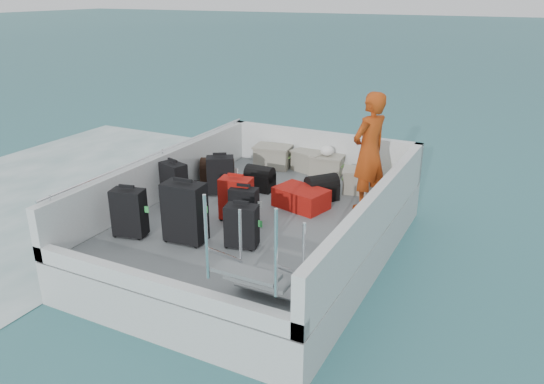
{
  "coord_description": "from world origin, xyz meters",
  "views": [
    {
      "loc": [
        3.4,
        -6.33,
        3.74
      ],
      "look_at": [
        0.18,
        0.04,
        1.0
      ],
      "focal_mm": 35.0,
      "sensor_mm": 36.0,
      "label": 1
    }
  ],
  "objects_px": {
    "suitcase_0": "(129,213)",
    "passenger": "(369,152)",
    "suitcase_5": "(236,199)",
    "crate_0": "(273,157)",
    "suitcase_2": "(220,176)",
    "suitcase_8": "(301,198)",
    "crate_1": "(309,162)",
    "crate_3": "(362,182)",
    "suitcase_3": "(185,213)",
    "suitcase_6": "(242,227)",
    "suitcase_7": "(244,207)",
    "crate_2": "(327,166)",
    "suitcase_1": "(174,183)"
  },
  "relations": [
    {
      "from": "suitcase_3",
      "to": "suitcase_8",
      "type": "bearing_deg",
      "value": 59.41
    },
    {
      "from": "suitcase_1",
      "to": "crate_0",
      "type": "xyz_separation_m",
      "value": [
        0.58,
        2.25,
        -0.13
      ]
    },
    {
      "from": "crate_3",
      "to": "suitcase_2",
      "type": "bearing_deg",
      "value": -151.22
    },
    {
      "from": "suitcase_8",
      "to": "passenger",
      "type": "relative_size",
      "value": 0.44
    },
    {
      "from": "suitcase_3",
      "to": "crate_0",
      "type": "bearing_deg",
      "value": 92.66
    },
    {
      "from": "suitcase_2",
      "to": "passenger",
      "type": "distance_m",
      "value": 2.4
    },
    {
      "from": "crate_0",
      "to": "crate_2",
      "type": "bearing_deg",
      "value": 2.09
    },
    {
      "from": "crate_2",
      "to": "crate_3",
      "type": "xyz_separation_m",
      "value": [
        0.83,
        -0.54,
        0.01
      ]
    },
    {
      "from": "suitcase_0",
      "to": "crate_2",
      "type": "distance_m",
      "value": 3.83
    },
    {
      "from": "crate_1",
      "to": "suitcase_7",
      "type": "bearing_deg",
      "value": -87.5
    },
    {
      "from": "passenger",
      "to": "suitcase_8",
      "type": "bearing_deg",
      "value": -39.91
    },
    {
      "from": "suitcase_2",
      "to": "suitcase_3",
      "type": "bearing_deg",
      "value": -104.2
    },
    {
      "from": "suitcase_7",
      "to": "suitcase_6",
      "type": "bearing_deg",
      "value": -72.82
    },
    {
      "from": "suitcase_6",
      "to": "passenger",
      "type": "xyz_separation_m",
      "value": [
        1.02,
        2.0,
        0.6
      ]
    },
    {
      "from": "crate_1",
      "to": "passenger",
      "type": "xyz_separation_m",
      "value": [
        1.45,
        -1.22,
        0.71
      ]
    },
    {
      "from": "suitcase_0",
      "to": "crate_1",
      "type": "relative_size",
      "value": 1.16
    },
    {
      "from": "suitcase_7",
      "to": "crate_2",
      "type": "distance_m",
      "value": 2.55
    },
    {
      "from": "suitcase_7",
      "to": "suitcase_5",
      "type": "bearing_deg",
      "value": 139.38
    },
    {
      "from": "suitcase_0",
      "to": "suitcase_2",
      "type": "relative_size",
      "value": 1.07
    },
    {
      "from": "suitcase_2",
      "to": "suitcase_8",
      "type": "height_order",
      "value": "suitcase_2"
    },
    {
      "from": "suitcase_1",
      "to": "crate_0",
      "type": "height_order",
      "value": "suitcase_1"
    },
    {
      "from": "suitcase_2",
      "to": "suitcase_7",
      "type": "xyz_separation_m",
      "value": [
        0.94,
        -0.89,
        -0.04
      ]
    },
    {
      "from": "suitcase_2",
      "to": "suitcase_3",
      "type": "height_order",
      "value": "suitcase_3"
    },
    {
      "from": "suitcase_2",
      "to": "suitcase_8",
      "type": "relative_size",
      "value": 0.81
    },
    {
      "from": "crate_3",
      "to": "suitcase_0",
      "type": "bearing_deg",
      "value": -126.84
    },
    {
      "from": "crate_1",
      "to": "suitcase_1",
      "type": "bearing_deg",
      "value": -118.35
    },
    {
      "from": "crate_0",
      "to": "suitcase_1",
      "type": "bearing_deg",
      "value": -104.37
    },
    {
      "from": "suitcase_5",
      "to": "crate_0",
      "type": "distance_m",
      "value": 2.47
    },
    {
      "from": "suitcase_0",
      "to": "passenger",
      "type": "bearing_deg",
      "value": 30.13
    },
    {
      "from": "suitcase_5",
      "to": "crate_2",
      "type": "relative_size",
      "value": 1.15
    },
    {
      "from": "suitcase_0",
      "to": "suitcase_1",
      "type": "height_order",
      "value": "suitcase_0"
    },
    {
      "from": "suitcase_0",
      "to": "suitcase_8",
      "type": "relative_size",
      "value": 0.86
    },
    {
      "from": "suitcase_1",
      "to": "suitcase_3",
      "type": "xyz_separation_m",
      "value": [
        0.97,
        -1.06,
        0.09
      ]
    },
    {
      "from": "suitcase_6",
      "to": "suitcase_8",
      "type": "height_order",
      "value": "suitcase_6"
    },
    {
      "from": "suitcase_6",
      "to": "crate_3",
      "type": "xyz_separation_m",
      "value": [
        0.76,
        2.61,
        -0.11
      ]
    },
    {
      "from": "suitcase_0",
      "to": "suitcase_1",
      "type": "bearing_deg",
      "value": 85.88
    },
    {
      "from": "suitcase_0",
      "to": "passenger",
      "type": "distance_m",
      "value": 3.52
    },
    {
      "from": "crate_1",
      "to": "crate_3",
      "type": "xyz_separation_m",
      "value": [
        1.19,
        -0.61,
        0.0
      ]
    },
    {
      "from": "suitcase_6",
      "to": "crate_0",
      "type": "xyz_separation_m",
      "value": [
        -1.13,
        3.11,
        -0.1
      ]
    },
    {
      "from": "suitcase_8",
      "to": "passenger",
      "type": "height_order",
      "value": "passenger"
    },
    {
      "from": "crate_0",
      "to": "suitcase_2",
      "type": "bearing_deg",
      "value": -94.65
    },
    {
      "from": "suitcase_7",
      "to": "crate_3",
      "type": "height_order",
      "value": "suitcase_7"
    },
    {
      "from": "crate_1",
      "to": "crate_0",
      "type": "bearing_deg",
      "value": -171.22
    },
    {
      "from": "suitcase_6",
      "to": "crate_3",
      "type": "bearing_deg",
      "value": 61.09
    },
    {
      "from": "suitcase_6",
      "to": "crate_3",
      "type": "height_order",
      "value": "suitcase_6"
    },
    {
      "from": "suitcase_0",
      "to": "crate_3",
      "type": "distance_m",
      "value": 3.76
    },
    {
      "from": "suitcase_7",
      "to": "suitcase_3",
      "type": "bearing_deg",
      "value": -127.69
    },
    {
      "from": "suitcase_0",
      "to": "suitcase_2",
      "type": "height_order",
      "value": "suitcase_0"
    },
    {
      "from": "suitcase_2",
      "to": "suitcase_6",
      "type": "xyz_separation_m",
      "value": [
        1.26,
        -1.5,
        -0.03
      ]
    },
    {
      "from": "suitcase_5",
      "to": "passenger",
      "type": "relative_size",
      "value": 0.35
    }
  ]
}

